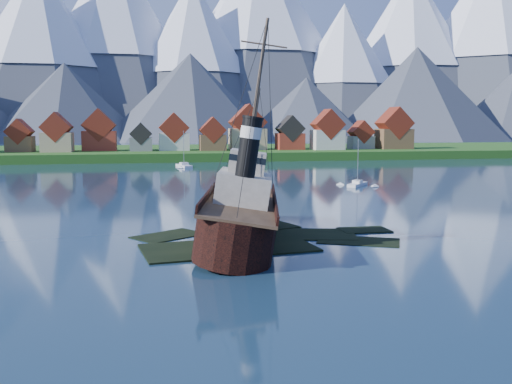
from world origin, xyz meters
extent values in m
plane|color=#182F45|center=(0.00, 0.00, 0.00)|extent=(1400.00, 1400.00, 0.00)
cube|color=black|center=(-3.00, -2.00, -0.32)|extent=(19.08, 11.42, 1.00)
cube|color=black|center=(6.00, 4.00, -0.38)|extent=(15.15, 9.76, 1.00)
cube|color=black|center=(2.00, 9.00, -0.28)|extent=(11.45, 9.06, 1.00)
cube|color=black|center=(12.00, -1.00, -0.42)|extent=(10.27, 8.34, 1.00)
cube|color=black|center=(-9.00, 6.00, -0.40)|extent=(9.42, 8.68, 1.00)
cube|color=black|center=(15.00, 5.00, -0.35)|extent=(6.00, 4.00, 1.00)
cube|color=#244E16|center=(0.00, 170.00, 0.00)|extent=(600.00, 80.00, 3.20)
cube|color=#3F3D38|center=(0.00, 132.00, 0.00)|extent=(600.00, 2.50, 2.00)
cube|color=brown|center=(-56.00, 153.00, 5.75)|extent=(9.00, 8.00, 5.50)
cube|color=maroon|center=(-56.00, 153.00, 10.12)|extent=(9.16, 8.16, 9.16)
cube|color=tan|center=(-43.00, 150.00, 6.40)|extent=(10.50, 9.00, 6.80)
cube|color=maroon|center=(-43.00, 150.00, 11.69)|extent=(10.69, 9.18, 10.69)
cube|color=maroon|center=(-29.00, 156.00, 6.60)|extent=(12.00, 8.50, 7.20)
cube|color=maroon|center=(-29.00, 156.00, 12.36)|extent=(12.22, 8.67, 12.22)
cube|color=slate|center=(-14.00, 151.00, 5.40)|extent=(8.00, 7.00, 4.80)
cube|color=black|center=(-14.00, 151.00, 9.24)|extent=(8.15, 7.14, 8.15)
cube|color=beige|center=(-2.00, 154.00, 6.20)|extent=(11.00, 9.50, 6.40)
cube|color=maroon|center=(-2.00, 154.00, 11.38)|extent=(11.20, 9.69, 11.20)
cube|color=brown|center=(12.00, 150.00, 5.90)|extent=(9.50, 8.00, 5.80)
cube|color=maroon|center=(12.00, 150.00, 10.51)|extent=(9.67, 8.16, 9.67)
cube|color=tan|center=(26.00, 155.00, 7.00)|extent=(13.50, 10.00, 8.00)
cube|color=maroon|center=(26.00, 155.00, 13.43)|extent=(13.75, 10.20, 13.75)
cube|color=maroon|center=(42.00, 152.00, 6.10)|extent=(10.00, 8.50, 6.20)
cube|color=black|center=(42.00, 152.00, 11.00)|extent=(10.18, 8.67, 10.18)
cube|color=beige|center=(56.00, 149.00, 6.75)|extent=(11.50, 9.00, 7.50)
cube|color=maroon|center=(56.00, 149.00, 12.57)|extent=(11.71, 9.18, 11.71)
cube|color=slate|center=(71.00, 153.00, 5.50)|extent=(9.00, 7.50, 5.00)
cube|color=maroon|center=(71.00, 153.00, 9.62)|extent=(9.16, 7.65, 9.16)
cube|color=brown|center=(84.00, 151.00, 6.90)|extent=(12.50, 10.00, 7.80)
cube|color=maroon|center=(84.00, 151.00, 13.05)|extent=(12.73, 10.20, 12.73)
cone|color=#2D333D|center=(-100.00, 455.00, 73.00)|extent=(180.00, 180.00, 150.00)
cone|color=white|center=(-100.00, 455.00, 103.00)|extent=(111.60, 111.60, 90.00)
cone|color=#2D333D|center=(-40.00, 495.00, 88.00)|extent=(210.00, 210.00, 180.00)
cone|color=white|center=(-40.00, 495.00, 124.00)|extent=(130.20, 130.20, 108.00)
cone|color=#2D333D|center=(30.00, 470.00, 70.50)|extent=(170.00, 170.00, 145.00)
cone|color=white|center=(30.00, 470.00, 99.50)|extent=(105.40, 105.40, 87.00)
cone|color=#2D333D|center=(100.00, 515.00, 98.00)|extent=(240.00, 240.00, 200.00)
cone|color=#2D333D|center=(170.00, 460.00, 60.50)|extent=(150.00, 150.00, 125.00)
cone|color=white|center=(170.00, 460.00, 85.50)|extent=(93.00, 93.00, 75.00)
cone|color=#2D333D|center=(250.00, 490.00, 83.00)|extent=(200.00, 200.00, 170.00)
cone|color=white|center=(250.00, 490.00, 117.00)|extent=(124.00, 124.00, 102.00)
cone|color=#2D333D|center=(330.00, 475.00, 93.00)|extent=(230.00, 230.00, 190.00)
cone|color=white|center=(330.00, 475.00, 131.00)|extent=(142.60, 142.60, 114.00)
cone|color=#2D333D|center=(-70.00, 374.00, 27.00)|extent=(120.00, 120.00, 58.00)
cone|color=#2D333D|center=(20.00, 369.00, 31.00)|extent=(136.00, 136.00, 66.00)
cone|color=#2D333D|center=(110.00, 373.00, 23.00)|extent=(110.00, 110.00, 50.00)
cone|color=#2D333D|center=(200.00, 370.00, 35.50)|extent=(150.00, 150.00, 75.00)
cube|color=black|center=(-1.66, 1.18, 2.40)|extent=(7.49, 21.56, 4.49)
cone|color=black|center=(-1.66, 15.16, 2.40)|extent=(7.49, 7.49, 7.49)
cylinder|color=black|center=(-1.66, -9.60, 2.40)|extent=(7.49, 7.49, 4.49)
cube|color=#4C3826|center=(-1.66, 1.18, 4.75)|extent=(7.34, 28.44, 0.27)
cube|color=black|center=(-5.25, 1.18, 5.23)|extent=(0.21, 27.55, 0.96)
cube|color=black|center=(1.93, 1.18, 5.23)|extent=(0.21, 27.55, 0.96)
cube|color=#ADA89E|center=(-1.66, -0.43, 6.35)|extent=(5.56, 9.09, 3.21)
cube|color=#ADA89E|center=(-1.66, 0.64, 9.13)|extent=(3.85, 4.28, 2.35)
cylinder|color=black|center=(-1.66, -3.96, 10.95)|extent=(2.03, 2.03, 5.99)
cylinder|color=silver|center=(-1.66, -3.96, 12.45)|extent=(2.14, 2.14, 1.18)
cylinder|color=#473828|center=(-1.66, 9.73, 11.27)|extent=(0.30, 0.30, 12.83)
cylinder|color=#473828|center=(-1.66, -1.50, 17.26)|extent=(0.34, 0.34, 13.90)
cube|color=silver|center=(32.02, 52.64, 0.09)|extent=(6.34, 7.01, 1.07)
cube|color=silver|center=(32.02, 52.64, 0.94)|extent=(2.64, 2.70, 0.62)
cylinder|color=gray|center=(32.02, 52.64, 5.26)|extent=(0.12, 0.12, 9.27)
cube|color=silver|center=(-0.93, 111.07, 0.10)|extent=(4.63, 10.16, 1.18)
cube|color=silver|center=(-0.93, 111.07, 1.04)|extent=(2.74, 3.18, 0.69)
cylinder|color=gray|center=(-0.93, 111.07, 5.82)|extent=(0.14, 0.14, 10.25)
camera|label=1|loc=(-11.01, -60.94, 13.33)|focal=40.00mm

